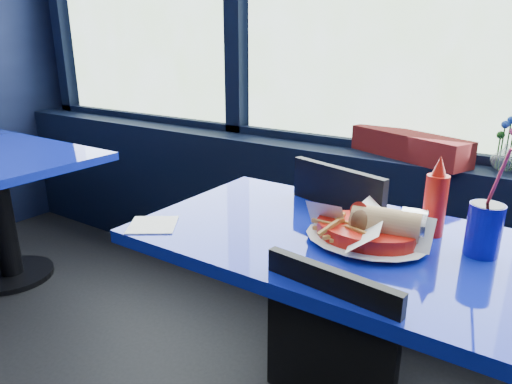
% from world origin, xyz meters
% --- Properties ---
extents(window_sill, '(5.00, 0.26, 0.80)m').
position_xyz_m(window_sill, '(0.00, 2.87, 0.40)').
color(window_sill, black).
rests_on(window_sill, ground).
extents(near_table, '(1.20, 0.70, 0.75)m').
position_xyz_m(near_table, '(0.30, 2.00, 0.57)').
color(near_table, black).
rests_on(near_table, ground).
extents(chair_near_back, '(0.50, 0.50, 0.89)m').
position_xyz_m(chair_near_back, '(0.15, 2.32, 0.51)').
color(chair_near_back, black).
rests_on(chair_near_back, ground).
extents(planter_box, '(0.57, 0.35, 0.11)m').
position_xyz_m(planter_box, '(0.23, 2.86, 0.86)').
color(planter_box, maroon).
rests_on(planter_box, window_sill).
extents(flower_vase, '(0.11, 0.11, 0.22)m').
position_xyz_m(flower_vase, '(0.61, 2.88, 0.87)').
color(flower_vase, silver).
rests_on(flower_vase, window_sill).
extents(food_basket, '(0.36, 0.36, 0.11)m').
position_xyz_m(food_basket, '(0.38, 2.00, 0.79)').
color(food_basket, red).
rests_on(food_basket, near_table).
extents(ketchup_bottle, '(0.06, 0.06, 0.24)m').
position_xyz_m(ketchup_bottle, '(0.52, 2.16, 0.86)').
color(ketchup_bottle, red).
rests_on(ketchup_bottle, near_table).
extents(soda_cup, '(0.09, 0.09, 0.30)m').
position_xyz_m(soda_cup, '(0.66, 2.10, 0.82)').
color(soda_cup, '#0E0D99').
rests_on(soda_cup, near_table).
extents(napkin, '(0.20, 0.20, 0.00)m').
position_xyz_m(napkin, '(-0.22, 1.75, 0.75)').
color(napkin, white).
rests_on(napkin, near_table).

